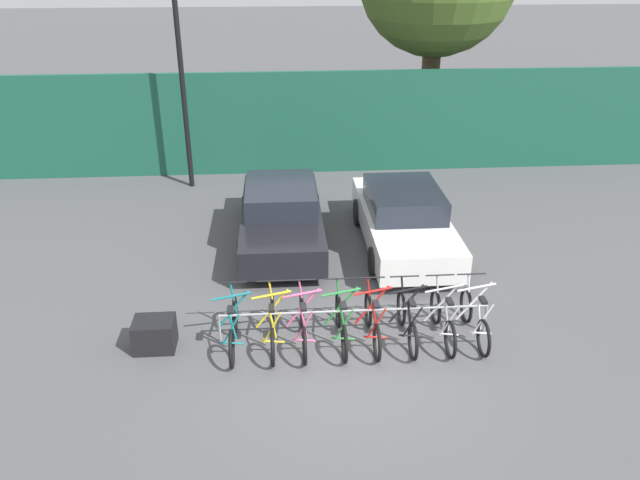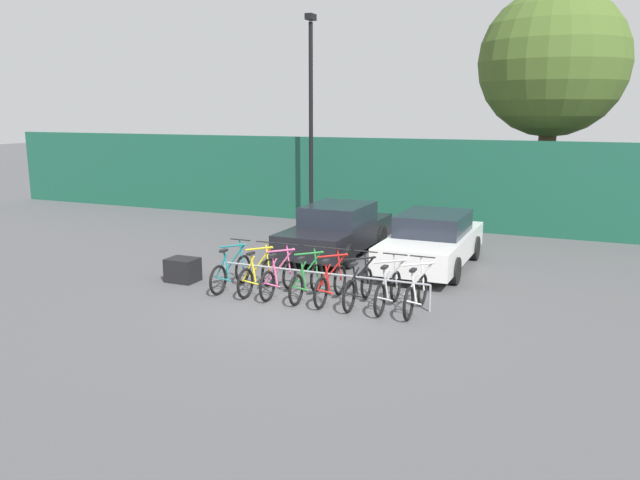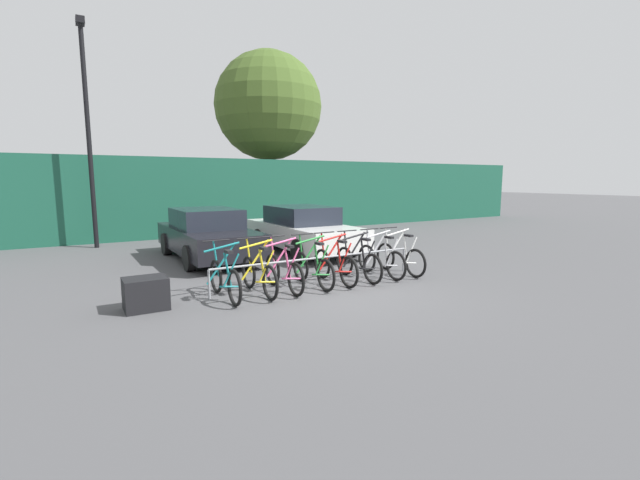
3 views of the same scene
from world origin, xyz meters
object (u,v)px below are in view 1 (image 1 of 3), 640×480
bicycle_silver (443,320)px  car_white (404,218)px  bicycle_black (407,322)px  lamp_post (179,46)px  bicycle_teal (233,329)px  car_black (281,215)px  bicycle_red (373,323)px  bicycle_yellow (273,327)px  bicycle_white (475,319)px  bicycle_pink (303,326)px  bike_rack (355,313)px  bicycle_green (341,324)px  cargo_crate (155,334)px

bicycle_silver → car_white: car_white is taller
bicycle_black → bicycle_silver: bearing=-2.2°
bicycle_black → lamp_post: size_ratio=0.24×
bicycle_teal → car_black: bearing=80.0°
bicycle_red → bicycle_black: same height
bicycle_silver → car_black: bearing=124.3°
bicycle_yellow → bicycle_white: bearing=2.5°
bicycle_black → bicycle_white: 1.21m
bicycle_pink → bicycle_yellow: bearing=-179.2°
bike_rack → bicycle_teal: 2.13m
bicycle_green → car_white: bearing=64.4°
bicycle_green → car_black: car_black is taller
car_black → car_white: bearing=-8.4°
bicycle_yellow → bicycle_pink: same height
bike_rack → bicycle_silver: 1.56m
bicycle_pink → car_black: car_black is taller
bicycle_white → bicycle_black: bearing=-178.9°
bicycle_silver → cargo_crate: size_ratio=2.44×
bicycle_red → car_white: bearing=70.7°
lamp_post → bike_rack: bearing=-64.4°
bicycle_white → bicycle_pink: bearing=-178.9°
bicycle_black → car_black: bearing=115.2°
bicycle_black → car_white: car_white is taller
bicycle_black → bicycle_silver: size_ratio=1.00×
bike_rack → lamp_post: 9.31m
bicycle_teal → bicycle_red: (2.42, 0.00, 0.00)m
bicycle_black → lamp_post: (-4.66, 7.97, 3.50)m
bicycle_teal → bicycle_red: size_ratio=1.00×
bicycle_silver → car_white: 3.72m
bicycle_pink → car_black: size_ratio=0.38×
bicycle_pink → cargo_crate: bicycle_pink is taller
car_white → lamp_post: size_ratio=0.65×
car_black → cargo_crate: (-2.26, -4.04, -0.42)m
car_white → bicycle_green: bearing=-115.9°
lamp_post → bicycle_pink: bearing=-70.5°
bicycle_silver → car_white: size_ratio=0.37×
bicycle_yellow → bicycle_green: same height
bicycle_yellow → lamp_post: 9.01m
bicycle_silver → bicycle_red: bearing=-179.6°
bicycle_teal → car_white: size_ratio=0.37×
bicycle_pink → bicycle_white: bearing=0.8°
bicycle_pink → bicycle_green: bearing=0.8°
lamp_post → cargo_crate: bearing=-88.1°
bicycle_silver → bicycle_green: bearing=-179.6°
bicycle_black → car_white: size_ratio=0.37×
bicycle_yellow → bicycle_pink: size_ratio=1.00×
bicycle_green → cargo_crate: bearing=178.9°
bicycle_yellow → car_white: bearing=53.5°
car_black → bicycle_green: bearing=-76.7°
bicycle_yellow → bicycle_black: same height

